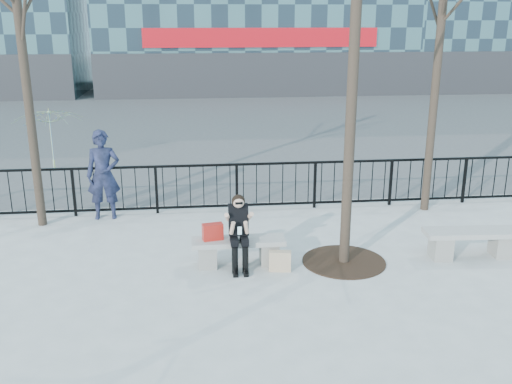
{
  "coord_description": "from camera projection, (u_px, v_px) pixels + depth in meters",
  "views": [
    {
      "loc": [
        -0.7,
        -9.35,
        4.23
      ],
      "look_at": [
        0.4,
        0.8,
        1.1
      ],
      "focal_mm": 40.0,
      "sensor_mm": 36.0,
      "label": 1
    }
  ],
  "objects": [
    {
      "name": "handbag",
      "position": [
        213.0,
        232.0,
        9.99
      ],
      "size": [
        0.38,
        0.23,
        0.29
      ],
      "primitive_type": "cube",
      "rotation": [
        0.0,
        0.0,
        0.19
      ],
      "color": "#B51E16",
      "rests_on": "bench_main"
    },
    {
      "name": "street_surface",
      "position": [
        211.0,
        120.0,
        24.45
      ],
      "size": [
        60.0,
        23.0,
        0.01
      ],
      "primitive_type": "cube",
      "color": "#474747",
      "rests_on": "ground"
    },
    {
      "name": "bench_second",
      "position": [
        472.0,
        240.0,
        10.44
      ],
      "size": [
        1.76,
        0.49,
        0.52
      ],
      "rotation": [
        0.0,
        0.0,
        -0.06
      ],
      "color": "slate",
      "rests_on": "ground"
    },
    {
      "name": "tree_grate",
      "position": [
        344.0,
        261.0,
        10.3
      ],
      "size": [
        1.5,
        1.5,
        0.02
      ],
      "primitive_type": "cylinder",
      "color": "black",
      "rests_on": "ground"
    },
    {
      "name": "vendor_umbrella",
      "position": [
        50.0,
        140.0,
        16.26
      ],
      "size": [
        2.56,
        2.58,
        1.79
      ],
      "primitive_type": "imported",
      "rotation": [
        0.0,
        0.0,
        -0.39
      ],
      "color": "yellow",
      "rests_on": "ground"
    },
    {
      "name": "bench_main",
      "position": [
        238.0,
        249.0,
        10.11
      ],
      "size": [
        1.65,
        0.46,
        0.49
      ],
      "color": "slate",
      "rests_on": "ground"
    },
    {
      "name": "ground",
      "position": [
        239.0,
        264.0,
        10.2
      ],
      "size": [
        120.0,
        120.0,
        0.0
      ],
      "primitive_type": "plane",
      "color": "#A4A39E",
      "rests_on": "ground"
    },
    {
      "name": "railing",
      "position": [
        228.0,
        187.0,
        12.89
      ],
      "size": [
        14.0,
        0.06,
        1.1
      ],
      "color": "black",
      "rests_on": "ground"
    },
    {
      "name": "seated_woman",
      "position": [
        239.0,
        233.0,
        9.85
      ],
      "size": [
        0.5,
        0.64,
        1.34
      ],
      "color": "black",
      "rests_on": "ground"
    },
    {
      "name": "shopping_bag",
      "position": [
        280.0,
        261.0,
        9.9
      ],
      "size": [
        0.4,
        0.2,
        0.36
      ],
      "primitive_type": "cube",
      "rotation": [
        0.0,
        0.0,
        -0.15
      ],
      "color": "beige",
      "rests_on": "ground"
    },
    {
      "name": "standing_man",
      "position": [
        103.0,
        175.0,
        12.29
      ],
      "size": [
        0.75,
        0.52,
        1.96
      ],
      "primitive_type": "imported",
      "rotation": [
        0.0,
        0.0,
        0.07
      ],
      "color": "black",
      "rests_on": "ground"
    }
  ]
}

